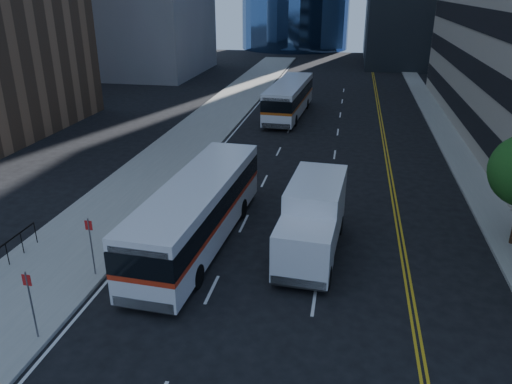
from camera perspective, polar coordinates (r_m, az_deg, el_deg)
ground at (r=17.80m, az=4.46°, el=-15.72°), size 160.00×160.00×0.00m
sidewalk_west at (r=42.14m, az=-5.93°, el=7.31°), size 5.00×90.00×0.15m
sidewalk_east at (r=41.18m, az=21.22°, el=5.54°), size 2.00×90.00×0.15m
bus_front at (r=22.63m, az=-6.59°, el=-2.05°), size 3.21×11.90×3.04m
bus_rear at (r=46.00m, az=3.81°, el=10.70°), size 3.21×11.93×3.05m
box_truck at (r=21.74m, az=6.50°, el=-3.08°), size 2.69×6.73×3.15m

